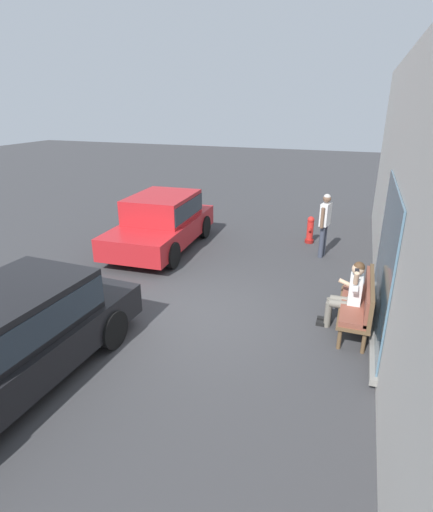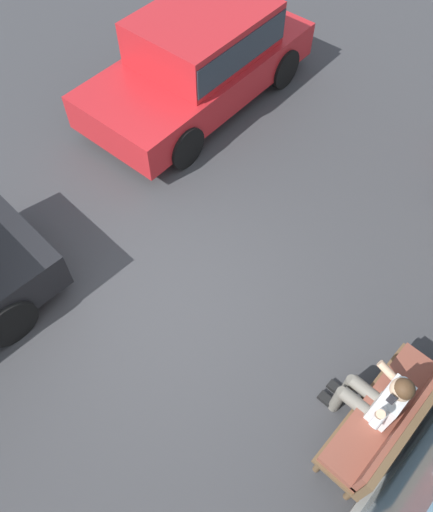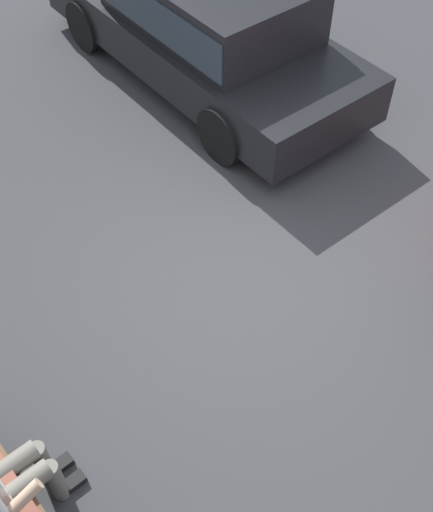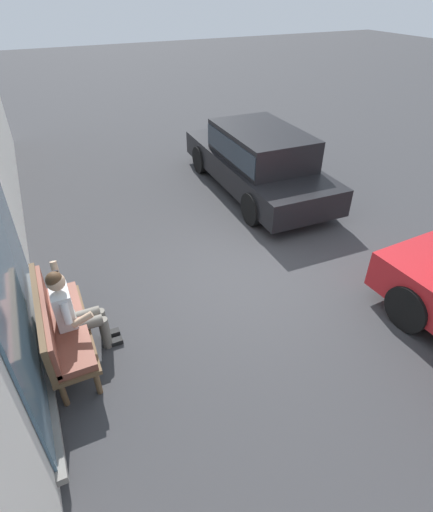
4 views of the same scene
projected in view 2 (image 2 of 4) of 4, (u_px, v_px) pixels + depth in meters
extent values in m
plane|color=#38383A|center=(164.00, 306.00, 6.42)|extent=(60.00, 60.00, 0.00)
cube|color=gray|center=(404.00, 445.00, 5.27)|extent=(3.60, 0.12, 0.10)
cylinder|color=brown|center=(350.00, 493.00, 5.00)|extent=(0.07, 0.07, 0.39)
cylinder|color=brown|center=(429.00, 383.00, 5.64)|extent=(0.07, 0.07, 0.39)
cylinder|color=brown|center=(319.00, 465.00, 5.15)|extent=(0.07, 0.07, 0.39)
cylinder|color=brown|center=(399.00, 361.00, 5.79)|extent=(0.07, 0.07, 0.39)
cube|color=brown|center=(382.00, 416.00, 5.21)|extent=(1.72, 0.55, 0.06)
cube|color=brown|center=(384.00, 414.00, 5.14)|extent=(1.66, 0.49, 0.10)
cube|color=brown|center=(411.00, 423.00, 4.87)|extent=(1.72, 0.07, 0.55)
cube|color=brown|center=(406.00, 419.00, 4.89)|extent=(1.66, 0.06, 0.47)
cylinder|color=#6B665B|center=(359.00, 405.00, 5.19)|extent=(0.15, 0.42, 0.15)
cylinder|color=#6B665B|center=(338.00, 400.00, 5.48)|extent=(0.12, 0.12, 0.50)
cube|color=black|center=(328.00, 401.00, 5.69)|extent=(0.10, 0.24, 0.07)
cylinder|color=#6B665B|center=(369.00, 393.00, 5.27)|extent=(0.15, 0.42, 0.15)
cylinder|color=#6B665B|center=(347.00, 388.00, 5.55)|extent=(0.12, 0.12, 0.50)
cube|color=black|center=(337.00, 390.00, 5.76)|extent=(0.10, 0.24, 0.07)
cube|color=#6B665B|center=(381.00, 413.00, 5.15)|extent=(0.34, 0.24, 0.14)
cube|color=silver|center=(389.00, 404.00, 4.92)|extent=(0.38, 0.22, 0.56)
sphere|color=tan|center=(402.00, 390.00, 4.57)|extent=(0.22, 0.22, 0.22)
sphere|color=#4C331E|center=(404.00, 389.00, 4.54)|extent=(0.20, 0.20, 0.20)
cylinder|color=silver|center=(403.00, 382.00, 4.93)|extent=(0.20, 0.10, 0.28)
cylinder|color=tan|center=(389.00, 372.00, 5.11)|extent=(0.08, 0.27, 0.17)
cylinder|color=silver|center=(380.00, 417.00, 4.67)|extent=(0.25, 0.10, 0.22)
cylinder|color=tan|center=(380.00, 415.00, 4.49)|extent=(0.16, 0.08, 0.25)
cube|color=#232328|center=(391.00, 399.00, 4.53)|extent=(0.02, 0.07, 0.15)
cube|color=red|center=(198.00, 73.00, 8.28)|extent=(4.20, 2.01, 0.58)
cube|color=red|center=(203.00, 33.00, 7.83)|extent=(2.22, 1.70, 0.68)
cube|color=#28333D|center=(203.00, 33.00, 7.83)|extent=(2.18, 1.73, 0.48)
cylinder|color=black|center=(185.00, 147.00, 7.58)|extent=(0.69, 0.21, 0.68)
cylinder|color=black|center=(108.00, 99.00, 8.21)|extent=(0.69, 0.21, 0.68)
cylinder|color=black|center=(284.00, 68.00, 8.68)|extent=(0.69, 0.21, 0.68)
cylinder|color=black|center=(209.00, 32.00, 9.31)|extent=(0.69, 0.21, 0.68)
cylinder|color=black|center=(10.00, 321.00, 5.92)|extent=(0.67, 0.20, 0.67)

